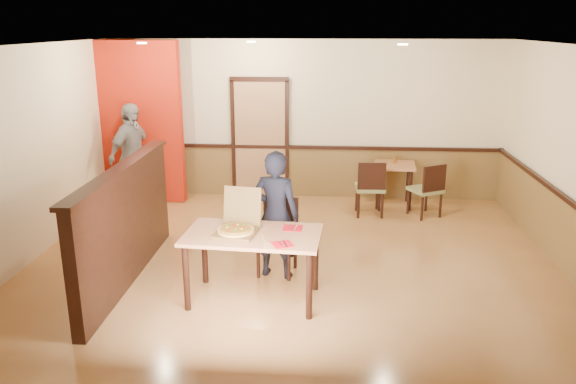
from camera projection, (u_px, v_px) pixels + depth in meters
name	position (u px, v px, depth m)	size (l,w,h in m)	color
floor	(292.00, 277.00, 7.04)	(7.00, 7.00, 0.00)	#C3864B
ceiling	(292.00, 47.00, 6.23)	(7.00, 7.00, 0.00)	black
wall_back	(305.00, 120.00, 9.98)	(7.00, 7.00, 0.00)	#F4E6BE
wall_left	(7.00, 164.00, 6.88)	(7.00, 7.00, 0.00)	#F4E6BE
wainscot_back	(304.00, 172.00, 10.22)	(7.00, 0.04, 0.90)	brown
chair_rail_back	(304.00, 147.00, 10.07)	(7.00, 0.06, 0.06)	black
back_door	(260.00, 139.00, 10.10)	(0.90, 0.06, 2.10)	tan
booth_partition	(126.00, 223.00, 6.77)	(0.20, 3.10, 1.44)	black
red_accent_panel	(136.00, 123.00, 9.70)	(1.60, 0.20, 2.78)	#B11D0C
spot_a	(142.00, 43.00, 8.12)	(0.14, 0.14, 0.02)	beige
spot_b	(251.00, 42.00, 8.68)	(0.14, 0.14, 0.02)	beige
spot_c	(403.00, 44.00, 7.57)	(0.14, 0.14, 0.02)	beige
main_table	(253.00, 243.00, 6.28)	(1.57, 0.97, 0.81)	tan
diner_chair	(278.00, 232.00, 7.08)	(0.53, 0.53, 0.95)	olive
side_chair_left	(370.00, 186.00, 9.13)	(0.48, 0.48, 0.94)	olive
side_chair_right	(428.00, 188.00, 9.08)	(0.61, 0.61, 0.91)	olive
side_table	(394.00, 174.00, 9.68)	(0.74, 0.74, 0.74)	tan
diner	(276.00, 215.00, 6.86)	(0.59, 0.39, 1.61)	black
passerby	(132.00, 156.00, 9.50)	(1.05, 0.44, 1.80)	gray
pizza_box	(237.00, 228.00, 6.25)	(0.51, 0.58, 0.46)	brown
pizza	(236.00, 230.00, 6.21)	(0.41, 0.41, 0.03)	gold
napkin_near	(283.00, 244.00, 5.93)	(0.27, 0.27, 0.01)	red
napkin_far	(293.00, 228.00, 6.40)	(0.22, 0.22, 0.01)	red
condiment	(395.00, 159.00, 9.68)	(0.05, 0.05, 0.13)	brown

